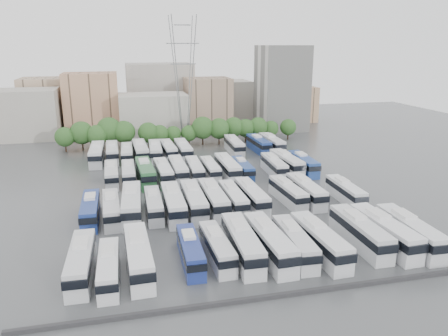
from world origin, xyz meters
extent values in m
plane|color=#424447|center=(0.00, 0.00, 0.00)|extent=(220.00, 220.00, 0.00)
cube|color=#2D2D30|center=(0.00, -33.00, 0.25)|extent=(56.00, 0.50, 0.50)
cylinder|color=black|center=(-29.74, 42.02, 1.04)|extent=(0.36, 0.36, 2.08)
sphere|color=#234C1E|center=(-29.74, 42.02, 3.85)|extent=(4.98, 4.98, 4.98)
cylinder|color=black|center=(-25.66, 42.75, 1.23)|extent=(0.36, 0.36, 2.46)
sphere|color=#234C1E|center=(-25.66, 42.75, 4.56)|extent=(5.90, 5.90, 5.90)
cylinder|color=black|center=(-21.82, 41.25, 1.10)|extent=(0.36, 0.36, 2.20)
sphere|color=#234C1E|center=(-21.82, 41.25, 4.08)|extent=(5.27, 5.27, 5.27)
cylinder|color=black|center=(-18.83, 42.83, 1.35)|extent=(0.36, 0.36, 2.71)
sphere|color=#234C1E|center=(-18.83, 42.83, 5.02)|extent=(6.49, 6.49, 6.49)
cylinder|color=black|center=(-15.10, 41.82, 1.21)|extent=(0.36, 0.36, 2.42)
sphere|color=#234C1E|center=(-15.10, 41.82, 4.49)|extent=(5.81, 5.81, 5.81)
cylinder|color=black|center=(-8.96, 41.32, 1.11)|extent=(0.36, 0.36, 2.23)
sphere|color=#234C1E|center=(-8.96, 41.32, 4.14)|extent=(5.35, 5.35, 5.35)
cylinder|color=black|center=(-5.94, 41.60, 0.97)|extent=(0.36, 0.36, 1.94)
sphere|color=#234C1E|center=(-5.94, 41.60, 3.61)|extent=(4.66, 4.66, 4.66)
cylinder|color=black|center=(-2.33, 42.19, 0.88)|extent=(0.36, 0.36, 1.77)
sphere|color=#234C1E|center=(-2.33, 42.19, 3.29)|extent=(4.25, 4.25, 4.25)
cylinder|color=black|center=(1.85, 41.90, 0.90)|extent=(0.36, 0.36, 1.80)
sphere|color=#234C1E|center=(1.85, 41.90, 3.34)|extent=(4.32, 4.32, 4.32)
cylinder|color=black|center=(5.59, 41.74, 1.26)|extent=(0.36, 0.36, 2.52)
sphere|color=#234C1E|center=(5.59, 41.74, 4.68)|extent=(6.05, 6.05, 6.05)
cylinder|color=black|center=(9.98, 41.17, 1.18)|extent=(0.36, 0.36, 2.35)
sphere|color=#234C1E|center=(9.98, 41.17, 4.37)|extent=(5.64, 5.64, 5.64)
cylinder|color=black|center=(14.47, 42.82, 1.15)|extent=(0.36, 0.36, 2.30)
sphere|color=#234C1E|center=(14.47, 42.82, 4.27)|extent=(5.52, 5.52, 5.52)
cylinder|color=black|center=(17.84, 42.52, 1.05)|extent=(0.36, 0.36, 2.11)
sphere|color=#234C1E|center=(17.84, 42.52, 3.91)|extent=(5.06, 5.06, 5.06)
cylinder|color=black|center=(21.48, 42.59, 1.11)|extent=(0.36, 0.36, 2.21)
sphere|color=#234C1E|center=(21.48, 42.59, 4.11)|extent=(5.31, 5.31, 5.31)
cylinder|color=black|center=(25.36, 42.84, 0.92)|extent=(0.36, 0.36, 1.84)
sphere|color=#234C1E|center=(25.36, 42.84, 3.42)|extent=(4.42, 4.42, 4.42)
cylinder|color=black|center=(30.56, 42.75, 0.96)|extent=(0.36, 0.36, 1.93)
sphere|color=#234C1E|center=(30.56, 42.75, 3.58)|extent=(4.62, 4.62, 4.62)
cube|color=#9E998E|center=(-42.00, 62.00, 7.00)|extent=(18.00, 14.00, 14.00)
cube|color=tan|center=(-24.00, 68.00, 9.00)|extent=(16.00, 12.00, 18.00)
cube|color=#ADA89E|center=(-6.00, 60.00, 6.00)|extent=(20.00, 14.00, 12.00)
cube|color=gray|center=(12.00, 66.00, 8.00)|extent=(14.00, 12.00, 16.00)
cube|color=gray|center=(-2.00, 80.00, 10.00)|extent=(22.00, 16.00, 20.00)
cube|color=tan|center=(-38.00, 78.00, 8.00)|extent=(16.00, 14.00, 16.00)
cube|color=#A39E93|center=(20.00, 78.00, 7.00)|extent=(18.00, 14.00, 14.00)
cube|color=tan|center=(44.00, 72.00, 6.00)|extent=(14.00, 12.00, 12.00)
cube|color=gray|center=(-14.00, 74.00, 5.00)|extent=(12.00, 10.00, 10.00)
cube|color=silver|center=(34.00, 58.00, 13.00)|extent=(14.00, 14.00, 26.00)
cylinder|color=slate|center=(0.00, 48.00, 17.00)|extent=(2.90, 2.91, 33.83)
cylinder|color=slate|center=(0.00, 52.00, 17.00)|extent=(2.90, 2.91, 33.83)
cylinder|color=slate|center=(4.00, 48.00, 17.00)|extent=(2.90, 2.91, 33.83)
cylinder|color=slate|center=(4.00, 52.00, 17.00)|extent=(2.90, 2.91, 33.83)
cube|color=slate|center=(2.00, 50.00, 31.28)|extent=(4.50, 0.30, 0.30)
cube|color=slate|center=(2.00, 50.00, 26.52)|extent=(9.00, 0.30, 0.30)
cube|color=slate|center=(2.00, 50.00, 21.08)|extent=(7.00, 0.30, 0.30)
cube|color=silver|center=(-21.42, -23.18, 1.70)|extent=(2.86, 12.08, 3.40)
cube|color=black|center=(-21.42, -23.33, 2.35)|extent=(2.98, 12.26, 1.00)
cube|color=silver|center=(-21.38, -21.68, 3.62)|extent=(1.78, 3.25, 0.44)
cube|color=silver|center=(-18.24, -25.05, 1.51)|extent=(2.40, 10.72, 3.03)
cube|color=black|center=(-18.24, -25.18, 2.09)|extent=(2.51, 10.88, 0.89)
cube|color=silver|center=(-18.22, -23.71, 3.22)|extent=(1.55, 2.87, 0.39)
cube|color=silver|center=(-14.75, -23.44, 1.80)|extent=(3.09, 12.81, 3.61)
cube|color=black|center=(-14.75, -23.60, 2.49)|extent=(3.22, 13.01, 1.06)
cube|color=silver|center=(-14.80, -21.85, 3.84)|extent=(1.91, 3.45, 0.47)
cube|color=navy|center=(-8.35, -22.93, 1.52)|extent=(2.50, 10.78, 3.04)
cube|color=black|center=(-8.36, -23.06, 2.10)|extent=(2.61, 10.94, 0.89)
cube|color=silver|center=(-8.33, -21.59, 3.24)|extent=(1.58, 2.89, 0.39)
cube|color=silver|center=(-4.94, -22.91, 1.55)|extent=(2.64, 11.03, 3.11)
cube|color=black|center=(-4.93, -23.04, 2.15)|extent=(2.76, 11.20, 0.91)
cube|color=silver|center=(-4.98, -21.54, 3.31)|extent=(1.64, 2.97, 0.40)
cube|color=silver|center=(-1.66, -23.11, 1.83)|extent=(3.15, 13.02, 3.67)
cube|color=black|center=(-1.67, -23.27, 2.53)|extent=(3.28, 13.22, 1.08)
cube|color=silver|center=(-1.61, -21.50, 3.90)|extent=(1.94, 3.51, 0.47)
cube|color=silver|center=(1.78, -23.71, 1.85)|extent=(3.12, 13.12, 3.70)
cube|color=black|center=(1.78, -23.87, 2.55)|extent=(3.25, 13.31, 1.09)
cube|color=silver|center=(1.73, -22.07, 3.94)|extent=(1.94, 3.53, 0.48)
cube|color=silver|center=(5.09, -24.08, 1.66)|extent=(3.01, 11.80, 3.32)
cube|color=black|center=(5.08, -24.23, 2.29)|extent=(3.14, 11.98, 0.98)
cube|color=silver|center=(5.16, -22.62, 3.53)|extent=(1.80, 3.19, 0.43)
cube|color=silver|center=(8.34, -24.66, 1.80)|extent=(3.12, 12.76, 3.59)
cube|color=black|center=(8.35, -24.82, 2.48)|extent=(3.25, 12.96, 1.06)
cube|color=silver|center=(8.29, -23.08, 3.82)|extent=(1.91, 3.44, 0.46)
cube|color=silver|center=(14.81, -23.50, 1.81)|extent=(2.86, 12.84, 3.63)
cube|color=black|center=(14.81, -23.66, 2.51)|extent=(2.99, 13.03, 1.07)
cube|color=silver|center=(14.82, -21.90, 3.86)|extent=(1.85, 3.43, 0.47)
cube|color=silver|center=(18.00, -24.26, 1.87)|extent=(3.25, 13.31, 3.75)
cube|color=black|center=(18.00, -24.43, 2.59)|extent=(3.39, 13.51, 1.10)
cube|color=silver|center=(17.94, -22.61, 3.99)|extent=(1.99, 3.59, 0.48)
cube|color=silver|center=(21.43, -25.00, 1.84)|extent=(3.17, 13.04, 3.67)
cube|color=black|center=(21.43, -25.16, 2.54)|extent=(3.31, 13.24, 1.08)
cube|color=silver|center=(21.48, -23.38, 3.91)|extent=(1.95, 3.51, 0.48)
cube|color=navy|center=(-21.25, -5.89, 1.63)|extent=(2.48, 11.53, 3.27)
cube|color=black|center=(-21.25, -6.03, 2.26)|extent=(2.60, 11.71, 0.96)
cube|color=silver|center=(-21.24, -4.45, 3.48)|extent=(1.64, 3.08, 0.42)
cube|color=silver|center=(-18.08, -6.22, 1.62)|extent=(2.82, 11.54, 3.25)
cube|color=black|center=(-18.07, -6.37, 2.25)|extent=(2.94, 11.72, 0.96)
cube|color=silver|center=(-18.13, -4.79, 3.46)|extent=(1.73, 3.11, 0.42)
cube|color=silver|center=(-14.93, -5.56, 1.89)|extent=(3.48, 13.46, 3.78)
cube|color=black|center=(-14.94, -5.73, 2.61)|extent=(3.62, 13.66, 1.11)
cube|color=silver|center=(-14.85, -3.89, 4.02)|extent=(2.06, 3.64, 0.49)
cube|color=silver|center=(-11.51, -5.92, 1.58)|extent=(2.49, 11.21, 3.17)
cube|color=black|center=(-11.51, -6.06, 2.19)|extent=(2.60, 11.37, 0.93)
cube|color=silver|center=(-11.50, -4.52, 3.37)|extent=(1.61, 3.00, 0.41)
cube|color=silver|center=(-8.44, -6.65, 1.83)|extent=(2.82, 12.93, 3.66)
cube|color=black|center=(-8.44, -6.81, 2.53)|extent=(2.95, 13.13, 1.08)
cube|color=silver|center=(-8.43, -5.03, 3.90)|extent=(1.85, 3.46, 0.47)
cube|color=silver|center=(-5.09, -6.27, 1.83)|extent=(2.90, 12.93, 3.65)
cube|color=black|center=(-5.09, -6.43, 2.52)|extent=(3.03, 13.12, 1.07)
cube|color=silver|center=(-5.07, -4.66, 3.89)|extent=(1.87, 3.46, 0.47)
cube|color=silver|center=(-1.77, -6.04, 1.81)|extent=(2.73, 12.78, 3.62)
cube|color=black|center=(-1.77, -6.20, 2.50)|extent=(2.86, 12.97, 1.06)
cube|color=silver|center=(-1.77, -4.45, 3.85)|extent=(1.81, 3.41, 0.47)
cube|color=silver|center=(1.57, -6.06, 1.63)|extent=(2.46, 11.49, 3.26)
cube|color=black|center=(1.57, -6.20, 2.25)|extent=(2.57, 11.66, 0.96)
cube|color=silver|center=(1.58, -4.62, 3.47)|extent=(1.63, 3.07, 0.42)
cube|color=silver|center=(4.82, -5.96, 1.71)|extent=(2.82, 12.09, 3.41)
cube|color=black|center=(4.82, -6.11, 2.36)|extent=(2.95, 12.27, 1.00)
cube|color=silver|center=(4.79, -4.46, 3.63)|extent=(1.78, 3.25, 0.44)
cube|color=silver|center=(11.55, -5.36, 1.62)|extent=(3.02, 11.55, 3.24)
cube|color=black|center=(11.56, -5.50, 2.24)|extent=(3.14, 11.73, 0.95)
cube|color=silver|center=(11.48, -3.93, 3.45)|extent=(1.78, 3.13, 0.42)
cube|color=silver|center=(14.83, -5.52, 1.73)|extent=(2.59, 12.18, 3.45)
cube|color=black|center=(14.83, -5.68, 2.39)|extent=(2.72, 12.37, 1.02)
cube|color=silver|center=(14.83, -4.00, 3.68)|extent=(1.73, 3.25, 0.45)
cube|color=silver|center=(21.56, -7.11, 1.59)|extent=(2.79, 11.32, 3.19)
cube|color=black|center=(21.56, -7.25, 2.20)|extent=(2.91, 11.49, 0.94)
cube|color=silver|center=(21.61, -5.71, 3.39)|extent=(1.70, 3.05, 0.41)
cube|color=silver|center=(-18.20, 12.86, 1.64)|extent=(2.67, 11.62, 3.28)
cube|color=black|center=(-18.20, 12.71, 2.27)|extent=(2.79, 11.79, 0.96)
cube|color=silver|center=(-18.23, 14.30, 3.49)|extent=(1.70, 3.12, 0.42)
cube|color=silver|center=(-14.93, 12.77, 1.61)|extent=(2.49, 11.37, 3.22)
cube|color=black|center=(-14.93, 12.63, 2.22)|extent=(2.61, 11.54, 0.95)
cube|color=silver|center=(-14.92, 14.19, 3.42)|extent=(1.63, 3.04, 0.42)
cube|color=#2B6638|center=(-11.68, 11.93, 1.85)|extent=(3.35, 13.14, 3.69)
cube|color=black|center=(-11.68, 11.77, 2.55)|extent=(3.49, 13.34, 1.09)
cube|color=silver|center=(-11.76, 13.55, 3.93)|extent=(2.00, 3.55, 0.48)
cube|color=white|center=(-8.13, 11.94, 1.68)|extent=(2.96, 11.97, 3.37)
cube|color=black|center=(-8.12, 11.79, 2.33)|extent=(3.08, 12.15, 0.99)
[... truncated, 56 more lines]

